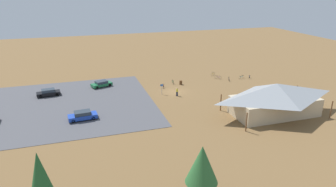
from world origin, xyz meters
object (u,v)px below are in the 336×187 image
object	(u,v)px
car_green_near_entry	(102,84)
car_black_back_corner	(48,93)
pine_far_east	(41,182)
bicycle_red_mid_cluster	(164,86)
bicycle_purple_yard_center	(218,77)
bicycle_silver_yard_left	(229,79)
pine_center	(202,165)
bike_pavilion	(275,98)
lot_sign	(162,88)
car_blue_by_curb	(83,115)
bicycle_green_back_row	(173,82)
bicycle_yellow_lone_east	(213,74)
trash_bin	(181,83)
bicycle_teal_yard_front	(242,77)
bicycle_blue_lone_west	(249,77)
visitor_crossing_yard	(177,92)

from	to	relation	value
car_green_near_entry	car_black_back_corner	xyz separation A→B (m)	(10.54, 2.58, 0.02)
pine_far_east	bicycle_red_mid_cluster	world-z (taller)	pine_far_east
bicycle_purple_yard_center	bicycle_silver_yard_left	bearing A→B (deg)	128.99
pine_center	bicycle_red_mid_cluster	distance (m)	36.38
bike_pavilion	lot_sign	xyz separation A→B (m)	(15.27, -15.16, -1.59)
lot_sign	car_blue_by_curb	distance (m)	17.46
bicycle_silver_yard_left	bicycle_green_back_row	size ratio (longest dim) A/B	0.94
bicycle_purple_yard_center	bicycle_yellow_lone_east	xyz separation A→B (m)	(-0.07, -2.86, -0.01)
trash_bin	bicycle_yellow_lone_east	world-z (taller)	trash_bin
pine_center	bicycle_purple_yard_center	world-z (taller)	pine_center
lot_sign	car_blue_by_curb	xyz separation A→B (m)	(15.63, 7.77, -0.65)
bicycle_silver_yard_left	bicycle_green_back_row	world-z (taller)	bicycle_green_back_row
bicycle_red_mid_cluster	bicycle_yellow_lone_east	distance (m)	15.02
pine_center	bicycle_green_back_row	world-z (taller)	pine_center
lot_sign	pine_far_east	size ratio (longest dim) A/B	0.29
bike_pavilion	pine_far_east	bearing A→B (deg)	23.55
bike_pavilion	lot_sign	size ratio (longest dim) A/B	7.27
bicycle_purple_yard_center	bicycle_teal_yard_front	xyz separation A→B (m)	(-5.26, 1.62, 0.02)
bicycle_blue_lone_west	bicycle_green_back_row	bearing A→B (deg)	-4.52
bicycle_teal_yard_front	bicycle_yellow_lone_east	bearing A→B (deg)	-40.79
bicycle_teal_yard_front	car_black_back_corner	xyz separation A→B (m)	(42.25, -1.16, 0.35)
bicycle_yellow_lone_east	car_blue_by_curb	size ratio (longest dim) A/B	0.30
bicycle_silver_yard_left	bicycle_purple_yard_center	bearing A→B (deg)	-51.01
bicycle_green_back_row	car_black_back_corner	bearing A→B (deg)	0.31
bike_pavilion	bicycle_silver_yard_left	bearing A→B (deg)	-95.61
bicycle_blue_lone_west	car_black_back_corner	bearing A→B (deg)	-1.71
bicycle_green_back_row	car_blue_by_curb	size ratio (longest dim) A/B	0.38
bicycle_silver_yard_left	car_black_back_corner	xyz separation A→B (m)	(38.71, -1.67, 0.37)
lot_sign	pine_center	world-z (taller)	pine_center
trash_bin	bicycle_blue_lone_west	size ratio (longest dim) A/B	0.69
bicycle_silver_yard_left	car_black_back_corner	bearing A→B (deg)	-2.46
pine_center	bicycle_blue_lone_west	distance (m)	45.96
car_green_near_entry	bicycle_red_mid_cluster	bearing A→B (deg)	159.76
car_green_near_entry	visitor_crossing_yard	xyz separation A→B (m)	(-13.61, 10.12, 0.20)
bike_pavilion	bicycle_red_mid_cluster	xyz separation A→B (m)	(13.81, -18.85, -2.65)
lot_sign	bicycle_purple_yard_center	world-z (taller)	lot_sign
lot_sign	pine_center	distance (m)	32.40
bicycle_purple_yard_center	pine_far_east	bearing A→B (deg)	46.13
bicycle_red_mid_cluster	bicycle_blue_lone_west	world-z (taller)	bicycle_blue_lone_west
bicycle_purple_yard_center	bicycle_silver_yard_left	distance (m)	2.73
pine_far_east	bicycle_blue_lone_west	xyz separation A→B (m)	(-42.44, -34.79, -4.34)
trash_bin	bicycle_yellow_lone_east	bearing A→B (deg)	-156.36
bicycle_red_mid_cluster	car_green_near_entry	xyz separation A→B (m)	(12.48, -4.60, 0.35)
trash_bin	bicycle_teal_yard_front	bearing A→B (deg)	179.23
bicycle_green_back_row	bicycle_blue_lone_west	bearing A→B (deg)	175.48
bike_pavilion	lot_sign	distance (m)	21.57
pine_center	bicycle_blue_lone_west	xyz separation A→B (m)	(-28.01, -36.20, -4.15)
car_blue_by_curb	car_black_back_corner	distance (m)	14.72
bicycle_red_mid_cluster	bike_pavilion	bearing A→B (deg)	126.23
bicycle_blue_lone_west	visitor_crossing_yard	size ratio (longest dim) A/B	0.76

